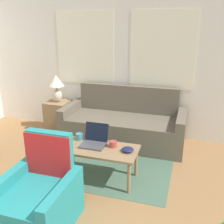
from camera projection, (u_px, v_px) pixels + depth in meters
wall_back at (127, 63)px, 4.65m from camera, size 6.60×0.06×2.60m
rug at (111, 157)px, 4.06m from camera, size 1.87×1.88×0.01m
couch at (124, 126)px, 4.56m from camera, size 2.07×0.85×0.94m
armchair at (39, 200)px, 2.67m from camera, size 0.71×0.77×0.91m
side_table at (59, 116)px, 5.04m from camera, size 0.43×0.43×0.57m
table_lamp at (56, 85)px, 4.85m from camera, size 0.28×0.28×0.51m
coffee_table at (98, 151)px, 3.41m from camera, size 1.04×0.51×0.45m
laptop at (94, 140)px, 3.47m from camera, size 0.32×0.32×0.26m
cup_navy at (113, 144)px, 3.40m from camera, size 0.10×0.10×0.08m
cup_yellow at (79, 137)px, 3.61m from camera, size 0.10×0.10×0.09m
snack_bowl at (128, 150)px, 3.28m from camera, size 0.15×0.15×0.05m
tv_remote at (67, 146)px, 3.42m from camera, size 0.11×0.15×0.02m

